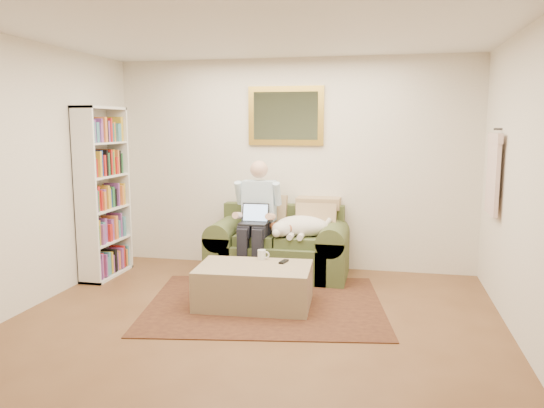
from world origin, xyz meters
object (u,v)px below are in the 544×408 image
(seated_man, at_px, (256,220))
(bookshelf, at_px, (103,193))
(sofa, at_px, (279,252))
(ottoman, at_px, (254,286))
(laptop, at_px, (254,218))
(sleeping_dog, at_px, (302,226))
(coffee_mug, at_px, (262,255))

(seated_man, xyz_separation_m, bookshelf, (-1.77, -0.30, 0.31))
(sofa, height_order, seated_man, seated_man)
(sofa, relative_size, ottoman, 1.46)
(laptop, relative_size, bookshelf, 0.16)
(ottoman, bearing_deg, sleeping_dog, 73.12)
(ottoman, relative_size, coffee_mug, 11.16)
(coffee_mug, bearing_deg, bookshelf, 168.84)
(ottoman, relative_size, bookshelf, 0.56)
(seated_man, distance_m, ottoman, 1.11)
(ottoman, xyz_separation_m, coffee_mug, (0.01, 0.28, 0.25))
(laptop, xyz_separation_m, ottoman, (0.22, -0.91, -0.52))
(sleeping_dog, bearing_deg, sofa, 164.26)
(laptop, distance_m, bookshelf, 1.81)
(seated_man, xyz_separation_m, laptop, (0.00, -0.06, 0.03))
(sleeping_dog, bearing_deg, coffee_mug, -111.57)
(ottoman, distance_m, coffee_mug, 0.37)
(sleeping_dog, bearing_deg, laptop, -166.36)
(laptop, bearing_deg, ottoman, -76.31)
(laptop, distance_m, coffee_mug, 0.73)
(sleeping_dog, bearing_deg, bookshelf, -170.90)
(ottoman, distance_m, bookshelf, 2.25)
(ottoman, bearing_deg, coffee_mug, 87.24)
(sleeping_dog, bearing_deg, ottoman, -106.88)
(seated_man, height_order, ottoman, seated_man)
(seated_man, bearing_deg, laptop, -90.00)
(sofa, relative_size, coffee_mug, 16.32)
(bookshelf, bearing_deg, seated_man, 9.70)
(sleeping_dog, xyz_separation_m, coffee_mug, (-0.30, -0.77, -0.17))
(coffee_mug, relative_size, bookshelf, 0.05)
(sofa, bearing_deg, ottoman, -91.17)
(coffee_mug, xyz_separation_m, bookshelf, (-2.01, 0.40, 0.54))
(ottoman, bearing_deg, seated_man, 102.84)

